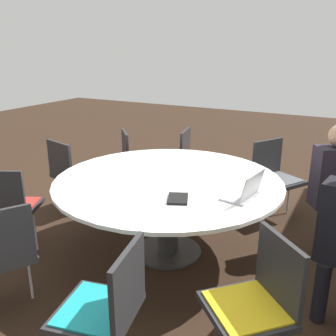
# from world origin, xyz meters

# --- Properties ---
(ground_plane) EXTENTS (16.00, 16.00, 0.00)m
(ground_plane) POSITION_xyz_m (0.00, 0.00, 0.00)
(ground_plane) COLOR black
(conference_table) EXTENTS (1.98, 1.98, 0.72)m
(conference_table) POSITION_xyz_m (0.00, 0.00, 0.61)
(conference_table) COLOR #333333
(conference_table) RESTS_ON ground_plane
(chair_2) EXTENTS (0.59, 0.59, 0.85)m
(chair_2) POSITION_xyz_m (-1.25, 0.66, 0.50)
(chair_2) COLOR #262628
(chair_2) RESTS_ON ground_plane
(chair_3) EXTENTS (0.51, 0.50, 0.85)m
(chair_3) POSITION_xyz_m (-1.37, -0.35, 0.50)
(chair_3) COLOR #262628
(chair_3) RESTS_ON ground_plane
(chair_4) EXTENTS (0.61, 0.61, 0.85)m
(chair_4) POSITION_xyz_m (-1.01, -0.99, 0.50)
(chair_4) COLOR #262628
(chair_4) RESTS_ON ground_plane
(chair_5) EXTENTS (0.52, 0.53, 0.85)m
(chair_5) POSITION_xyz_m (-0.28, -1.38, 0.50)
(chair_5) COLOR #262628
(chair_5) RESTS_ON ground_plane
(chair_6) EXTENTS (0.57, 0.58, 0.85)m
(chair_6) POSITION_xyz_m (0.69, -1.23, 0.50)
(chair_6) COLOR #262628
(chair_6) RESTS_ON ground_plane
(chair_7) EXTENTS (0.59, 0.58, 0.85)m
(chair_7) POSITION_xyz_m (1.27, -0.62, 0.50)
(chair_7) COLOR #262628
(chair_7) RESTS_ON ground_plane
(chair_8) EXTENTS (0.52, 0.50, 0.85)m
(chair_8) POSITION_xyz_m (1.37, 0.35, 0.50)
(chair_8) COLOR #262628
(chair_8) RESTS_ON ground_plane
(chair_9) EXTENTS (0.61, 0.61, 0.85)m
(chair_9) POSITION_xyz_m (0.93, 1.06, 0.50)
(chair_9) COLOR #262628
(chair_9) RESTS_ON ground_plane
(person_1) EXTENTS (0.37, 0.42, 1.20)m
(person_1) POSITION_xyz_m (-0.71, 1.29, 0.70)
(person_1) COLOR #231E28
(person_1) RESTS_ON ground_plane
(laptop) EXTENTS (0.34, 0.27, 0.21)m
(laptop) POSITION_xyz_m (0.11, 0.72, 0.78)
(laptop) COLOR #99999E
(laptop) RESTS_ON conference_table
(spiral_notebook) EXTENTS (0.25, 0.22, 0.02)m
(spiral_notebook) POSITION_xyz_m (0.38, 0.28, 0.73)
(spiral_notebook) COLOR black
(spiral_notebook) RESTS_ON conference_table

